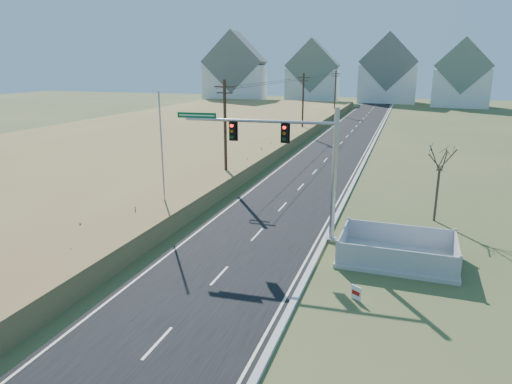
{
  "coord_description": "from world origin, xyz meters",
  "views": [
    {
      "loc": [
        8.27,
        -21.07,
        10.19
      ],
      "look_at": [
        0.62,
        1.91,
        3.4
      ],
      "focal_mm": 32.0,
      "sensor_mm": 36.0,
      "label": 1
    }
  ],
  "objects_px": {
    "bare_tree": "(441,157)",
    "fence_enclosure": "(397,256)",
    "traffic_signal_mast": "(302,161)",
    "open_sign": "(356,293)",
    "flagpole": "(163,170)"
  },
  "relations": [
    {
      "from": "traffic_signal_mast",
      "to": "open_sign",
      "type": "xyz_separation_m",
      "value": [
        4.13,
        -6.61,
        -4.44
      ]
    },
    {
      "from": "traffic_signal_mast",
      "to": "flagpole",
      "type": "height_order",
      "value": "flagpole"
    },
    {
      "from": "traffic_signal_mast",
      "to": "open_sign",
      "type": "relative_size",
      "value": 15.21
    },
    {
      "from": "fence_enclosure",
      "to": "bare_tree",
      "type": "distance_m",
      "value": 8.9
    },
    {
      "from": "fence_enclosure",
      "to": "bare_tree",
      "type": "xyz_separation_m",
      "value": [
        2.2,
        7.58,
        4.11
      ]
    },
    {
      "from": "flagpole",
      "to": "bare_tree",
      "type": "distance_m",
      "value": 18.3
    },
    {
      "from": "open_sign",
      "to": "bare_tree",
      "type": "relative_size",
      "value": 0.12
    },
    {
      "from": "fence_enclosure",
      "to": "bare_tree",
      "type": "bearing_deg",
      "value": 74.73
    },
    {
      "from": "traffic_signal_mast",
      "to": "fence_enclosure",
      "type": "distance_m",
      "value": 7.45
    },
    {
      "from": "traffic_signal_mast",
      "to": "flagpole",
      "type": "distance_m",
      "value": 9.71
    },
    {
      "from": "open_sign",
      "to": "flagpole",
      "type": "bearing_deg",
      "value": -174.72
    },
    {
      "from": "traffic_signal_mast",
      "to": "bare_tree",
      "type": "xyz_separation_m",
      "value": [
        7.91,
        6.01,
        -0.4
      ]
    },
    {
      "from": "bare_tree",
      "to": "fence_enclosure",
      "type": "bearing_deg",
      "value": -106.15
    },
    {
      "from": "traffic_signal_mast",
      "to": "open_sign",
      "type": "distance_m",
      "value": 8.97
    },
    {
      "from": "traffic_signal_mast",
      "to": "bare_tree",
      "type": "height_order",
      "value": "traffic_signal_mast"
    }
  ]
}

